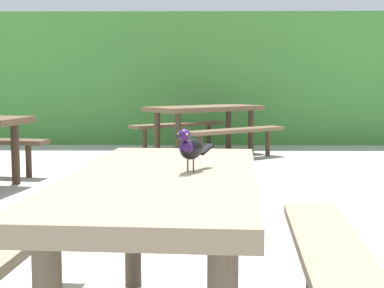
% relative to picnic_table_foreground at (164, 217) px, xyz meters
% --- Properties ---
extents(hedge_wall, '(28.00, 1.63, 2.31)m').
position_rel_picnic_table_foreground_xyz_m(hedge_wall, '(0.17, 8.63, 0.60)').
color(hedge_wall, '#428438').
rests_on(hedge_wall, ground).
extents(picnic_table_foreground, '(1.79, 1.85, 0.74)m').
position_rel_picnic_table_foreground_xyz_m(picnic_table_foreground, '(0.00, 0.00, 0.00)').
color(picnic_table_foreground, '#84725B').
rests_on(picnic_table_foreground, ground).
extents(bird_grackle, '(0.17, 0.26, 0.18)m').
position_rel_picnic_table_foreground_xyz_m(bird_grackle, '(0.11, 0.04, 0.29)').
color(bird_grackle, black).
rests_on(bird_grackle, picnic_table_foreground).
extents(picnic_table_mid_left, '(2.38, 2.38, 0.74)m').
position_rel_picnic_table_foreground_xyz_m(picnic_table_mid_left, '(0.22, 6.48, 0.00)').
color(picnic_table_mid_left, brown).
rests_on(picnic_table_mid_left, ground).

